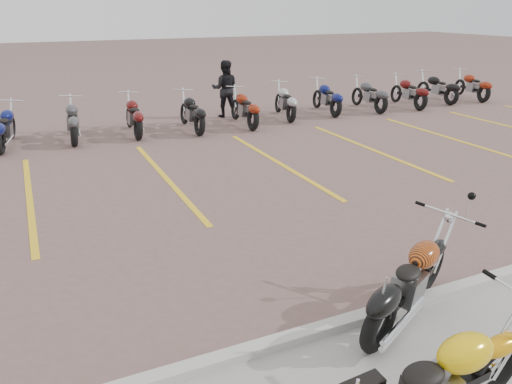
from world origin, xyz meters
TOP-DOWN VIEW (x-y plane):
  - ground at (0.00, 0.00)m, footprint 100.00×100.00m
  - curb at (0.00, -2.00)m, footprint 60.00×0.18m
  - parking_stripes at (0.00, 4.00)m, footprint 38.00×5.50m
  - flame_cruiser at (1.15, -2.14)m, footprint 1.99×1.09m
  - person_b at (3.48, 9.35)m, footprint 1.09×0.99m
  - bg_bike_row at (2.68, 8.20)m, footprint 22.33×2.06m

SIDE VIEW (x-z plane):
  - ground at x=0.00m, z-range 0.00..0.00m
  - parking_stripes at x=0.00m, z-range 0.00..0.01m
  - curb at x=0.00m, z-range 0.00..0.12m
  - flame_cruiser at x=1.15m, z-range 0.00..0.89m
  - bg_bike_row at x=2.68m, z-range 0.00..1.10m
  - person_b at x=3.48m, z-range 0.00..1.82m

